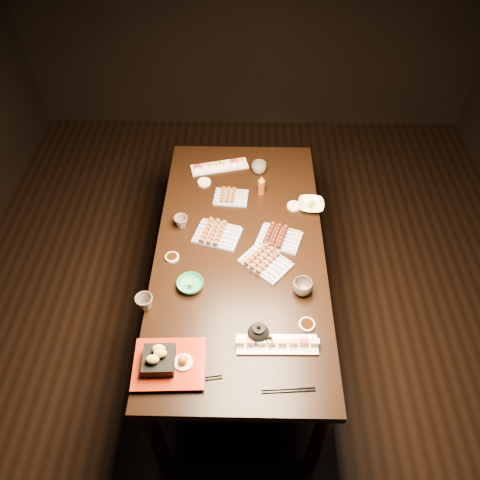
# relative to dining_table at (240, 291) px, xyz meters

# --- Properties ---
(ground) EXTENTS (5.00, 5.00, 0.00)m
(ground) POSITION_rel_dining_table_xyz_m (0.07, -0.20, -0.38)
(ground) COLOR black
(ground) RESTS_ON ground
(dining_table) EXTENTS (1.13, 1.90, 0.75)m
(dining_table) POSITION_rel_dining_table_xyz_m (0.00, 0.00, 0.00)
(dining_table) COLOR black
(dining_table) RESTS_ON ground
(sushi_platter_near) EXTENTS (0.37, 0.11, 0.04)m
(sushi_platter_near) POSITION_rel_dining_table_xyz_m (0.18, -0.57, 0.40)
(sushi_platter_near) COLOR white
(sushi_platter_near) RESTS_ON dining_table
(sushi_platter_far) EXTENTS (0.37, 0.18, 0.04)m
(sushi_platter_far) POSITION_rel_dining_table_xyz_m (-0.14, 0.68, 0.40)
(sushi_platter_far) COLOR white
(sushi_platter_far) RESTS_ON dining_table
(yakitori_plate_center) EXTENTS (0.28, 0.23, 0.06)m
(yakitori_plate_center) POSITION_rel_dining_table_xyz_m (-0.12, 0.09, 0.41)
(yakitori_plate_center) COLOR #828EB6
(yakitori_plate_center) RESTS_ON dining_table
(yakitori_plate_right) EXTENTS (0.30, 0.29, 0.06)m
(yakitori_plate_right) POSITION_rel_dining_table_xyz_m (0.14, -0.10, 0.41)
(yakitori_plate_right) COLOR #828EB6
(yakitori_plate_right) RESTS_ON dining_table
(yakitori_plate_left) EXTENTS (0.21, 0.16, 0.05)m
(yakitori_plate_left) POSITION_rel_dining_table_xyz_m (-0.06, 0.40, 0.40)
(yakitori_plate_left) COLOR #828EB6
(yakitori_plate_left) RESTS_ON dining_table
(tsukune_plate) EXTENTS (0.27, 0.23, 0.06)m
(tsukune_plate) POSITION_rel_dining_table_xyz_m (0.21, 0.07, 0.40)
(tsukune_plate) COLOR #828EB6
(tsukune_plate) RESTS_ON dining_table
(edamame_bowl_green) EXTENTS (0.15, 0.15, 0.04)m
(edamame_bowl_green) POSITION_rel_dining_table_xyz_m (-0.24, -0.25, 0.40)
(edamame_bowl_green) COLOR #2D8C58
(edamame_bowl_green) RESTS_ON dining_table
(edamame_bowl_cream) EXTENTS (0.16, 0.16, 0.04)m
(edamame_bowl_cream) POSITION_rel_dining_table_xyz_m (0.40, 0.33, 0.39)
(edamame_bowl_cream) COLOR #FBF2CD
(edamame_bowl_cream) RESTS_ON dining_table
(tempura_tray) EXTENTS (0.32, 0.26, 0.11)m
(tempura_tray) POSITION_rel_dining_table_xyz_m (-0.29, -0.68, 0.43)
(tempura_tray) COLOR black
(tempura_tray) RESTS_ON dining_table
(teacup_near_left) EXTENTS (0.10, 0.10, 0.08)m
(teacup_near_left) POSITION_rel_dining_table_xyz_m (-0.45, -0.38, 0.41)
(teacup_near_left) COLOR brown
(teacup_near_left) RESTS_ON dining_table
(teacup_mid_right) EXTENTS (0.11, 0.11, 0.08)m
(teacup_mid_right) POSITION_rel_dining_table_xyz_m (0.31, -0.27, 0.41)
(teacup_mid_right) COLOR brown
(teacup_mid_right) RESTS_ON dining_table
(teacup_far_left) EXTENTS (0.08, 0.08, 0.07)m
(teacup_far_left) POSITION_rel_dining_table_xyz_m (-0.33, 0.16, 0.41)
(teacup_far_left) COLOR brown
(teacup_far_left) RESTS_ON dining_table
(teacup_far_right) EXTENTS (0.11, 0.11, 0.07)m
(teacup_far_right) POSITION_rel_dining_table_xyz_m (0.11, 0.64, 0.41)
(teacup_far_right) COLOR brown
(teacup_far_right) RESTS_ON dining_table
(teapot) EXTENTS (0.16, 0.16, 0.10)m
(teapot) POSITION_rel_dining_table_xyz_m (0.09, -0.53, 0.43)
(teapot) COLOR black
(teapot) RESTS_ON dining_table
(condiment_bottle) EXTENTS (0.05, 0.05, 0.13)m
(condiment_bottle) POSITION_rel_dining_table_xyz_m (0.12, 0.45, 0.44)
(condiment_bottle) COLOR #642C0D
(condiment_bottle) RESTS_ON dining_table
(sauce_dish_west) EXTENTS (0.09, 0.09, 0.01)m
(sauce_dish_west) POSITION_rel_dining_table_xyz_m (-0.35, -0.07, 0.38)
(sauce_dish_west) COLOR white
(sauce_dish_west) RESTS_ON dining_table
(sauce_dish_east) EXTENTS (0.08, 0.08, 0.01)m
(sauce_dish_east) POSITION_rel_dining_table_xyz_m (0.31, 0.33, 0.38)
(sauce_dish_east) COLOR white
(sauce_dish_east) RESTS_ON dining_table
(sauce_dish_se) EXTENTS (0.09, 0.09, 0.01)m
(sauce_dish_se) POSITION_rel_dining_table_xyz_m (0.32, -0.46, 0.38)
(sauce_dish_se) COLOR white
(sauce_dish_se) RESTS_ON dining_table
(sauce_dish_nw) EXTENTS (0.11, 0.11, 0.01)m
(sauce_dish_nw) POSITION_rel_dining_table_xyz_m (-0.23, 0.53, 0.38)
(sauce_dish_nw) COLOR white
(sauce_dish_nw) RESTS_ON dining_table
(chopsticks_near) EXTENTS (0.24, 0.06, 0.01)m
(chopsticks_near) POSITION_rel_dining_table_xyz_m (-0.18, -0.75, 0.38)
(chopsticks_near) COLOR black
(chopsticks_near) RESTS_ON dining_table
(chopsticks_se) EXTENTS (0.23, 0.04, 0.01)m
(chopsticks_se) POSITION_rel_dining_table_xyz_m (0.22, -0.78, 0.38)
(chopsticks_se) COLOR black
(chopsticks_se) RESTS_ON dining_table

